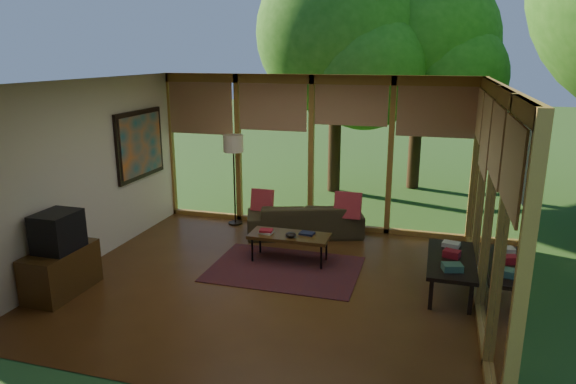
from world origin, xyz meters
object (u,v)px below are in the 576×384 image
(coffee_table, at_px, (289,237))
(television, at_px, (58,231))
(media_cabinet, at_px, (61,271))
(side_console, at_px, (451,262))
(sofa, at_px, (305,219))
(floor_lamp, at_px, (233,149))

(coffee_table, bearing_deg, television, -144.02)
(media_cabinet, xyz_separation_m, coffee_table, (2.56, 1.85, 0.09))
(television, xyz_separation_m, side_console, (4.85, 1.47, -0.44))
(media_cabinet, xyz_separation_m, side_console, (4.87, 1.47, 0.11))
(sofa, distance_m, side_console, 2.86)
(television, bearing_deg, coffee_table, 35.98)
(sofa, relative_size, side_console, 1.40)
(television, distance_m, floor_lamp, 3.49)
(sofa, height_order, media_cabinet, media_cabinet)
(coffee_table, distance_m, side_console, 2.34)
(floor_lamp, bearing_deg, television, -108.53)
(side_console, bearing_deg, coffee_table, 170.83)
(television, height_order, floor_lamp, floor_lamp)
(television, height_order, side_console, television)
(television, xyz_separation_m, coffee_table, (2.54, 1.85, -0.46))
(sofa, height_order, television, television)
(sofa, xyz_separation_m, television, (-2.47, -3.05, 0.56))
(sofa, distance_m, television, 3.96)
(coffee_table, bearing_deg, sofa, 93.45)
(media_cabinet, height_order, side_console, media_cabinet)
(sofa, bearing_deg, television, 31.48)
(sofa, bearing_deg, coffee_table, 73.95)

